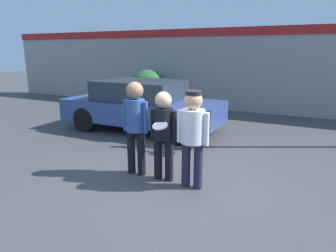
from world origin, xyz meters
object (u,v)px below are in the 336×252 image
object	(u,v)px
person_right	(193,130)
parked_car_near	(142,105)
person_left	(135,120)
shrub	(148,89)
person_middle_with_frisbee	(163,129)

from	to	relation	value
person_right	parked_car_near	size ratio (longest dim) A/B	0.37
person_left	shrub	size ratio (longest dim) A/B	1.13
parked_car_near	shrub	xyz separation A→B (m)	(-1.62, 3.14, 0.03)
person_left	parked_car_near	distance (m)	3.24
person_middle_with_frisbee	person_right	size ratio (longest dim) A/B	0.97
person_left	person_right	world-z (taller)	person_left
shrub	person_right	bearing A→B (deg)	-54.21
person_middle_with_frisbee	shrub	world-z (taller)	person_middle_with_frisbee
person_right	shrub	world-z (taller)	person_right
person_middle_with_frisbee	person_right	distance (m)	0.58
shrub	person_middle_with_frisbee	bearing A→B (deg)	-57.68
person_middle_with_frisbee	person_right	world-z (taller)	person_right
person_left	person_middle_with_frisbee	xyz separation A→B (m)	(0.57, -0.00, -0.10)
person_left	parked_car_near	world-z (taller)	person_left
person_left	shrub	bearing A→B (deg)	118.23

